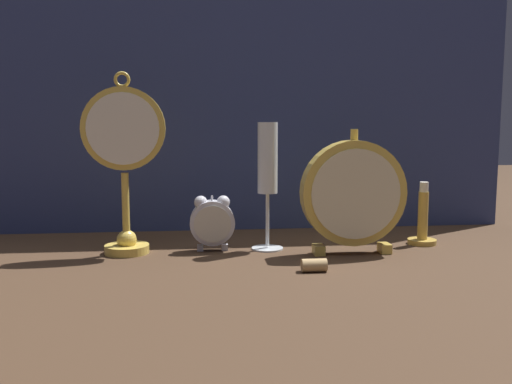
# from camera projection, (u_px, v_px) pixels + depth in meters

# --- Properties ---
(ground_plane) EXTENTS (4.00, 4.00, 0.00)m
(ground_plane) POSITION_uv_depth(u_px,v_px,m) (261.00, 264.00, 1.00)
(ground_plane) COLOR #422D1E
(fabric_backdrop_drape) EXTENTS (1.22, 0.01, 0.66)m
(fabric_backdrop_drape) POSITION_uv_depth(u_px,v_px,m) (244.00, 84.00, 1.28)
(fabric_backdrop_drape) COLOR navy
(fabric_backdrop_drape) RESTS_ON ground_plane
(pocket_watch_on_stand) EXTENTS (0.15, 0.08, 0.34)m
(pocket_watch_on_stand) POSITION_uv_depth(u_px,v_px,m) (124.00, 160.00, 1.06)
(pocket_watch_on_stand) COLOR gold
(pocket_watch_on_stand) RESTS_ON ground_plane
(alarm_clock_twin_bell) EXTENTS (0.09, 0.03, 0.11)m
(alarm_clock_twin_bell) POSITION_uv_depth(u_px,v_px,m) (212.00, 220.00, 1.10)
(alarm_clock_twin_bell) COLOR silver
(alarm_clock_twin_bell) RESTS_ON ground_plane
(mantel_clock_silver) EXTENTS (0.20, 0.04, 0.23)m
(mantel_clock_silver) POSITION_uv_depth(u_px,v_px,m) (353.00, 194.00, 1.06)
(mantel_clock_silver) COLOR gold
(mantel_clock_silver) RESTS_ON ground_plane
(champagne_flute) EXTENTS (0.06, 0.06, 0.25)m
(champagne_flute) POSITION_uv_depth(u_px,v_px,m) (268.00, 169.00, 1.10)
(champagne_flute) COLOR silver
(champagne_flute) RESTS_ON ground_plane
(brass_candlestick) EXTENTS (0.06, 0.06, 0.13)m
(brass_candlestick) POSITION_uv_depth(u_px,v_px,m) (423.00, 224.00, 1.16)
(brass_candlestick) COLOR gold
(brass_candlestick) RESTS_ON ground_plane
(wine_cork) EXTENTS (0.04, 0.02, 0.02)m
(wine_cork) POSITION_uv_depth(u_px,v_px,m) (314.00, 265.00, 0.95)
(wine_cork) COLOR tan
(wine_cork) RESTS_ON ground_plane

